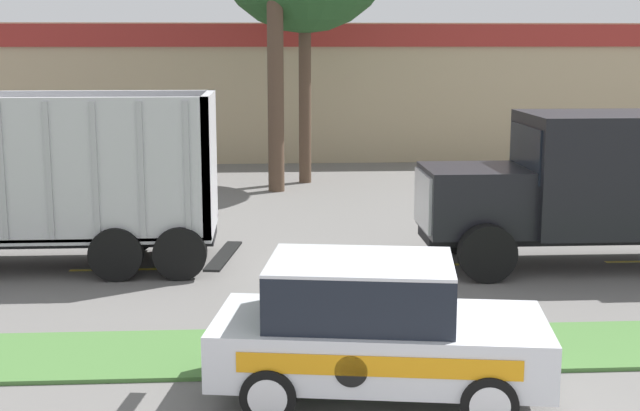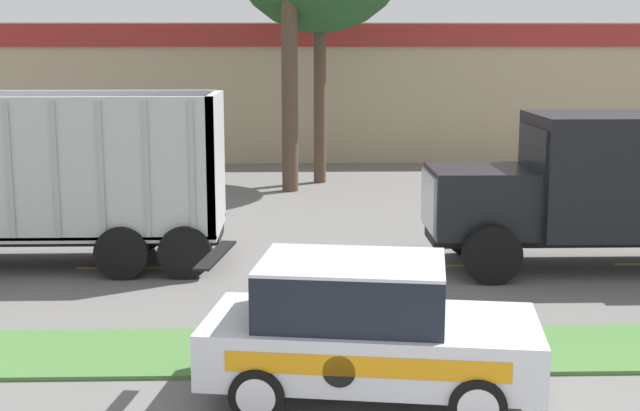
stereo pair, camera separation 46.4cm
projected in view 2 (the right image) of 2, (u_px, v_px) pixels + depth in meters
grass_verge at (365, 350)px, 12.92m from camera, size 120.00×2.00×0.06m
centre_line_4 at (138, 268)px, 17.72m from camera, size 2.40×0.14×0.01m
centre_line_5 at (408, 266)px, 17.88m from camera, size 2.40×0.14×0.01m
rally_car at (365, 328)px, 11.15m from camera, size 4.39×2.50×1.81m
store_building_backdrop at (369, 86)px, 38.31m from camera, size 37.14×12.10×5.09m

